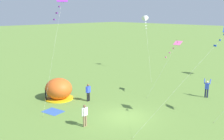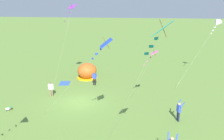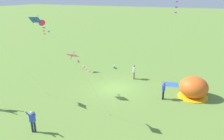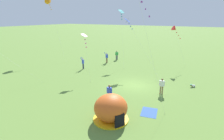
{
  "view_description": "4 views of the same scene",
  "coord_description": "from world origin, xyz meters",
  "px_view_note": "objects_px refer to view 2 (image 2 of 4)",
  "views": [
    {
      "loc": [
        13.56,
        -14.93,
        8.45
      ],
      "look_at": [
        -1.88,
        0.35,
        3.62
      ],
      "focal_mm": 42.0,
      "sensor_mm": 36.0,
      "label": 1
    },
    {
      "loc": [
        19.91,
        6.51,
        9.71
      ],
      "look_at": [
        -0.63,
        3.34,
        3.47
      ],
      "focal_mm": 35.0,
      "sensor_mm": 36.0,
      "label": 2
    },
    {
      "loc": [
        -8.47,
        19.68,
        9.6
      ],
      "look_at": [
        0.25,
        0.23,
        2.13
      ],
      "focal_mm": 35.0,
      "sensor_mm": 36.0,
      "label": 3
    },
    {
      "loc": [
        -18.29,
        -7.3,
        7.8
      ],
      "look_at": [
        -0.82,
        2.62,
        1.7
      ],
      "focal_mm": 28.0,
      "sensor_mm": 36.0,
      "label": 4
    }
  ],
  "objects_px": {
    "person_strolling": "(94,78)",
    "person_flying_kite": "(179,111)",
    "kite_teal": "(160,34)",
    "toddler_crawling": "(9,109)",
    "kite_pink": "(152,56)",
    "kite_blue": "(103,46)",
    "person_center_field": "(51,88)",
    "popup_tent": "(87,71)",
    "kite_white": "(217,24)",
    "kite_purple": "(71,10)"
  },
  "relations": [
    {
      "from": "person_flying_kite",
      "to": "kite_teal",
      "type": "height_order",
      "value": "kite_teal"
    },
    {
      "from": "person_center_field",
      "to": "kite_purple",
      "type": "xyz_separation_m",
      "value": [
        -4.37,
        1.23,
        8.18
      ]
    },
    {
      "from": "toddler_crawling",
      "to": "person_strolling",
      "type": "bearing_deg",
      "value": 140.53
    },
    {
      "from": "person_strolling",
      "to": "kite_blue",
      "type": "relative_size",
      "value": 0.22
    },
    {
      "from": "person_flying_kite",
      "to": "person_strolling",
      "type": "bearing_deg",
      "value": -129.34
    },
    {
      "from": "kite_teal",
      "to": "kite_white",
      "type": "distance_m",
      "value": 22.43
    },
    {
      "from": "toddler_crawling",
      "to": "kite_purple",
      "type": "height_order",
      "value": "kite_purple"
    },
    {
      "from": "toddler_crawling",
      "to": "kite_white",
      "type": "distance_m",
      "value": 26.34
    },
    {
      "from": "person_flying_kite",
      "to": "kite_blue",
      "type": "bearing_deg",
      "value": -56.68
    },
    {
      "from": "popup_tent",
      "to": "kite_pink",
      "type": "bearing_deg",
      "value": 47.4
    },
    {
      "from": "person_strolling",
      "to": "kite_white",
      "type": "relative_size",
      "value": 0.22
    },
    {
      "from": "person_flying_kite",
      "to": "kite_blue",
      "type": "height_order",
      "value": "kite_blue"
    },
    {
      "from": "kite_purple",
      "to": "kite_teal",
      "type": "bearing_deg",
      "value": 30.7
    },
    {
      "from": "popup_tent",
      "to": "person_center_field",
      "type": "distance_m",
      "value": 7.19
    },
    {
      "from": "kite_pink",
      "to": "kite_blue",
      "type": "relative_size",
      "value": 0.76
    },
    {
      "from": "toddler_crawling",
      "to": "kite_blue",
      "type": "xyz_separation_m",
      "value": [
        3.38,
        9.94,
        6.92
      ]
    },
    {
      "from": "person_strolling",
      "to": "kite_white",
      "type": "bearing_deg",
      "value": 108.87
    },
    {
      "from": "kite_pink",
      "to": "kite_blue",
      "type": "xyz_separation_m",
      "value": [
        6.19,
        -3.37,
        1.89
      ]
    },
    {
      "from": "person_strolling",
      "to": "kite_teal",
      "type": "bearing_deg",
      "value": 23.22
    },
    {
      "from": "toddler_crawling",
      "to": "kite_pink",
      "type": "relative_size",
      "value": 0.09
    },
    {
      "from": "kite_white",
      "to": "kite_purple",
      "type": "xyz_separation_m",
      "value": [
        5.06,
        -17.76,
        1.78
      ]
    },
    {
      "from": "popup_tent",
      "to": "person_strolling",
      "type": "bearing_deg",
      "value": 32.6
    },
    {
      "from": "person_strolling",
      "to": "person_center_field",
      "type": "relative_size",
      "value": 1.0
    },
    {
      "from": "person_strolling",
      "to": "toddler_crawling",
      "type": "bearing_deg",
      "value": -39.47
    },
    {
      "from": "person_center_field",
      "to": "kite_blue",
      "type": "relative_size",
      "value": 0.22
    },
    {
      "from": "kite_pink",
      "to": "person_center_field",
      "type": "bearing_deg",
      "value": -94.81
    },
    {
      "from": "person_strolling",
      "to": "person_flying_kite",
      "type": "bearing_deg",
      "value": 50.66
    },
    {
      "from": "person_center_field",
      "to": "kite_white",
      "type": "relative_size",
      "value": 0.22
    },
    {
      "from": "person_center_field",
      "to": "person_flying_kite",
      "type": "bearing_deg",
      "value": 75.94
    },
    {
      "from": "popup_tent",
      "to": "kite_pink",
      "type": "relative_size",
      "value": 0.48
    },
    {
      "from": "person_flying_kite",
      "to": "kite_purple",
      "type": "relative_size",
      "value": 0.19
    },
    {
      "from": "kite_pink",
      "to": "person_flying_kite",
      "type": "bearing_deg",
      "value": 45.62
    },
    {
      "from": "person_center_field",
      "to": "popup_tent",
      "type": "bearing_deg",
      "value": 162.04
    },
    {
      "from": "popup_tent",
      "to": "kite_white",
      "type": "relative_size",
      "value": 0.35
    },
    {
      "from": "toddler_crawling",
      "to": "person_strolling",
      "type": "height_order",
      "value": "person_strolling"
    },
    {
      "from": "person_strolling",
      "to": "person_flying_kite",
      "type": "xyz_separation_m",
      "value": [
        7.53,
        9.18,
        0.03
      ]
    },
    {
      "from": "kite_white",
      "to": "popup_tent",
      "type": "bearing_deg",
      "value": -81.21
    },
    {
      "from": "kite_white",
      "to": "kite_purple",
      "type": "bearing_deg",
      "value": -74.11
    },
    {
      "from": "person_flying_kite",
      "to": "kite_pink",
      "type": "relative_size",
      "value": 0.32
    },
    {
      "from": "kite_blue",
      "to": "kite_white",
      "type": "relative_size",
      "value": 0.97
    },
    {
      "from": "person_strolling",
      "to": "kite_white",
      "type": "distance_m",
      "value": 17.21
    },
    {
      "from": "popup_tent",
      "to": "kite_blue",
      "type": "distance_m",
      "value": 16.01
    },
    {
      "from": "kite_blue",
      "to": "kite_teal",
      "type": "relative_size",
      "value": 0.85
    },
    {
      "from": "toddler_crawling",
      "to": "kite_teal",
      "type": "xyz_separation_m",
      "value": [
        7.62,
        13.23,
        8.33
      ]
    },
    {
      "from": "popup_tent",
      "to": "person_center_field",
      "type": "xyz_separation_m",
      "value": [
        6.84,
        -2.22,
        -0.03
      ]
    },
    {
      "from": "person_strolling",
      "to": "kite_blue",
      "type": "xyz_separation_m",
      "value": [
        11.34,
        3.38,
        6.14
      ]
    },
    {
      "from": "toddler_crawling",
      "to": "person_strolling",
      "type": "relative_size",
      "value": 0.32
    },
    {
      "from": "kite_white",
      "to": "kite_blue",
      "type": "bearing_deg",
      "value": -35.42
    },
    {
      "from": "kite_teal",
      "to": "kite_white",
      "type": "relative_size",
      "value": 1.15
    },
    {
      "from": "person_strolling",
      "to": "person_flying_kite",
      "type": "distance_m",
      "value": 11.87
    }
  ]
}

